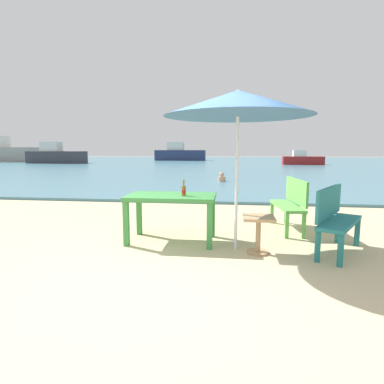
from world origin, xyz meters
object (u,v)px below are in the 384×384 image
Objects in this scene: side_table_wood at (258,229)px; bench_teal_center at (335,216)px; boat_ferry at (56,156)px; beer_bottle_amber at (184,190)px; swimmer_person at (222,178)px; bench_green_left at (291,201)px; boat_tanker at (302,159)px; boat_barge at (180,154)px; picnic_table_green at (171,202)px; boat_cargo_ship at (2,153)px; patio_umbrella at (238,103)px.

bench_teal_center is at bearing 9.07° from side_table_wood.
bench_teal_center is at bearing -52.80° from boat_ferry.
side_table_wood is at bearing -170.93° from bench_teal_center.
beer_bottle_amber is 8.97m from swimmer_person.
bench_green_left is 24.38m from boat_tanker.
beer_bottle_amber is at bearing -80.31° from boat_barge.
side_table_wood is 9.33m from swimmer_person.
side_table_wood is at bearing -78.59° from boat_barge.
side_table_wood is at bearing -17.73° from picnic_table_green.
boat_tanker is at bearing 76.88° from side_table_wood.
boat_barge is at bearing 103.02° from bench_green_left.
side_table_wood is at bearing -54.60° from boat_ferry.
picnic_table_green is 0.24× the size of boat_ferry.
bench_green_left is at bearing -79.03° from swimmer_person.
beer_bottle_amber is 29.94m from boat_ferry.
swimmer_person is at bearing 86.75° from picnic_table_green.
bench_teal_center is (2.43, -0.26, -0.11)m from picnic_table_green.
side_table_wood is 35.14m from boat_barge.
boat_tanker reaches higher than bench_teal_center.
boat_barge is (-5.61, 34.02, 0.24)m from picnic_table_green.
picnic_table_green is at bearing -106.24° from boat_tanker.
beer_bottle_amber is 1.28m from side_table_wood.
boat_cargo_ship is (-26.76, 26.64, 0.55)m from bench_green_left.
bench_green_left is (1.01, 1.29, -1.58)m from patio_umbrella.
picnic_table_green is at bearing -93.25° from swimmer_person.
beer_bottle_amber is at bearing -91.85° from swimmer_person.
bench_teal_center reaches higher than side_table_wood.
side_table_wood is (1.13, -0.34, -0.50)m from beer_bottle_amber.
boat_barge reaches higher than bench_green_left.
patio_umbrella reaches higher than swimmer_person.
boat_cargo_ship reaches higher than swimmer_person.
picnic_table_green is 2.59× the size of side_table_wood.
picnic_table_green is 0.18× the size of boat_cargo_ship.
patio_umbrella is 0.40× the size of boat_ferry.
patio_umbrella is at bearing -47.32° from boat_cargo_ship.
picnic_table_green is at bearing 173.98° from bench_teal_center.
side_table_wood is 1.57m from bench_green_left.
boat_ferry is at bearing 128.01° from bench_green_left.
boat_ferry is at bearing -139.66° from boat_barge.
beer_bottle_amber is at bearing 175.60° from bench_teal_center.
boat_cargo_ship reaches higher than picnic_table_green.
boat_cargo_ship reaches higher than beer_bottle_amber.
patio_umbrella is 1.87× the size of bench_green_left.
boat_ferry is (-18.57, 23.76, 0.29)m from bench_green_left.
beer_bottle_amber is at bearing -149.76° from bench_green_left.
beer_bottle_amber reaches higher than picnic_table_green.
picnic_table_green is at bearing 162.27° from side_table_wood.
picnic_table_green is 1.44m from side_table_wood.
bench_green_left is at bearing 25.59° from picnic_table_green.
swimmer_person is at bearing 100.97° from bench_green_left.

